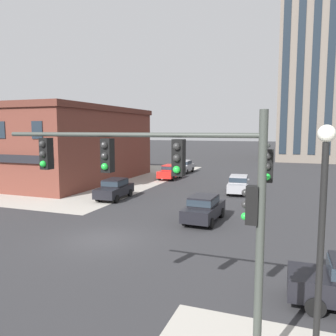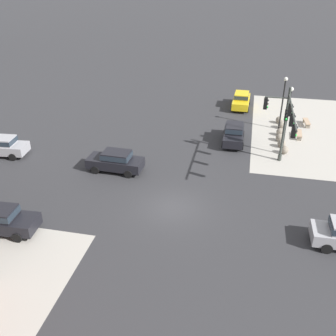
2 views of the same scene
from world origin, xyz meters
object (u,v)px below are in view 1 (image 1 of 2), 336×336
car_main_northbound_near (170,171)px  car_main_southbound_near (239,184)px  car_parked_curb (115,188)px  traffic_signal_main (193,195)px  street_lamp_corner_near (321,232)px  car_cross_eastbound (204,207)px  car_main_mid (184,166)px

car_main_northbound_near → car_main_southbound_near: (9.03, -6.50, 0.00)m
car_main_southbound_near → car_parked_curb: same height
traffic_signal_main → street_lamp_corner_near: traffic_signal_main is taller
car_main_northbound_near → car_main_southbound_near: same height
car_main_northbound_near → car_parked_curb: bearing=-92.1°
traffic_signal_main → car_main_northbound_near: 31.83m
car_cross_eastbound → car_main_southbound_near: bearing=86.7°
street_lamp_corner_near → car_main_mid: (-14.55, 36.15, -2.76)m
street_lamp_corner_near → car_main_southbound_near: 24.19m
traffic_signal_main → car_cross_eastbound: size_ratio=1.65×
street_lamp_corner_near → car_cross_eastbound: bearing=114.2°
traffic_signal_main → car_main_northbound_near: (-11.35, 29.55, -3.30)m
car_parked_curb → car_main_mid: same height
car_main_northbound_near → car_main_mid: (-0.26, 6.20, 0.00)m
traffic_signal_main → car_main_mid: traffic_signal_main is taller
traffic_signal_main → street_lamp_corner_near: 3.01m
street_lamp_corner_near → car_main_southbound_near: bearing=102.6°
traffic_signal_main → car_main_southbound_near: traffic_signal_main is taller
traffic_signal_main → car_main_mid: 37.74m
car_main_southbound_near → car_main_mid: (-9.29, 12.70, 0.00)m
street_lamp_corner_near → car_main_southbound_near: street_lamp_corner_near is taller
car_main_northbound_near → car_parked_curb: (-0.45, -12.56, 0.00)m
car_main_northbound_near → car_main_mid: same height
street_lamp_corner_near → car_main_mid: bearing=111.9°
traffic_signal_main → car_parked_curb: size_ratio=1.63×
car_parked_curb → car_cross_eastbound: bearing=-26.2°
street_lamp_corner_near → car_cross_eastbound: size_ratio=1.33×
car_parked_curb → street_lamp_corner_near: bearing=-49.7°
traffic_signal_main → car_main_mid: (-11.62, 35.75, -3.30)m
car_main_southbound_near → car_main_mid: size_ratio=1.02×
car_main_southbound_near → car_cross_eastbound: 10.44m
traffic_signal_main → car_cross_eastbound: 13.37m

